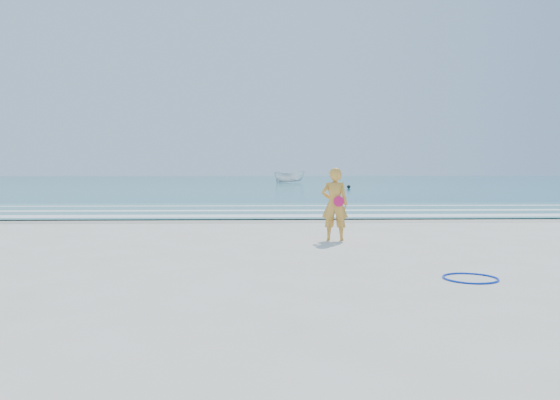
{
  "coord_description": "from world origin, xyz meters",
  "views": [
    {
      "loc": [
        0.1,
        -10.83,
        1.78
      ],
      "look_at": [
        0.62,
        4.0,
        1.0
      ],
      "focal_mm": 35.0,
      "sensor_mm": 36.0,
      "label": 1
    }
  ],
  "objects": [
    {
      "name": "woman",
      "position": [
        2.0,
        3.1,
        0.94
      ],
      "size": [
        0.76,
        0.57,
        1.88
      ],
      "color": "gold",
      "rests_on": "ground"
    },
    {
      "name": "foam_mid",
      "position": [
        0.0,
        13.2,
        0.05
      ],
      "size": [
        400.0,
        0.9,
        0.01
      ],
      "primitive_type": "cube",
      "color": "white",
      "rests_on": "shallow"
    },
    {
      "name": "foam_far",
      "position": [
        0.0,
        16.5,
        0.05
      ],
      "size": [
        400.0,
        0.6,
        0.01
      ],
      "primitive_type": "cube",
      "color": "white",
      "rests_on": "shallow"
    },
    {
      "name": "boat",
      "position": [
        4.53,
        73.88,
        0.97
      ],
      "size": [
        5.11,
        2.81,
        1.86
      ],
      "primitive_type": "imported",
      "rotation": [
        0.0,
        0.0,
        1.35
      ],
      "color": "white",
      "rests_on": "ocean"
    },
    {
      "name": "wet_sand",
      "position": [
        0.0,
        9.0,
        0.0
      ],
      "size": [
        400.0,
        2.4,
        0.0
      ],
      "primitive_type": "cube",
      "color": "#B2A893",
      "rests_on": "ground"
    },
    {
      "name": "shallow",
      "position": [
        0.0,
        14.0,
        0.04
      ],
      "size": [
        400.0,
        10.0,
        0.01
      ],
      "primitive_type": "cube",
      "color": "#59B7AD",
      "rests_on": "ocean"
    },
    {
      "name": "foam_near",
      "position": [
        0.0,
        10.3,
        0.05
      ],
      "size": [
        400.0,
        1.4,
        0.01
      ],
      "primitive_type": "cube",
      "color": "white",
      "rests_on": "shallow"
    },
    {
      "name": "ocean",
      "position": [
        0.0,
        105.0,
        0.02
      ],
      "size": [
        400.0,
        190.0,
        0.04
      ],
      "primitive_type": "cube",
      "color": "#19727F",
      "rests_on": "ground"
    },
    {
      "name": "hoop",
      "position": [
        3.56,
        -2.01,
        0.02
      ],
      "size": [
        1.07,
        1.07,
        0.03
      ],
      "primitive_type": "torus",
      "rotation": [
        0.0,
        0.0,
        -0.21
      ],
      "color": "#0B32C6",
      "rests_on": "ground"
    },
    {
      "name": "buoy",
      "position": [
        9.01,
        44.25,
        0.23
      ],
      "size": [
        0.37,
        0.37,
        0.37
      ],
      "primitive_type": "sphere",
      "color": "black",
      "rests_on": "ocean"
    },
    {
      "name": "ground",
      "position": [
        0.0,
        0.0,
        0.0
      ],
      "size": [
        400.0,
        400.0,
        0.0
      ],
      "primitive_type": "plane",
      "color": "silver",
      "rests_on": "ground"
    }
  ]
}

